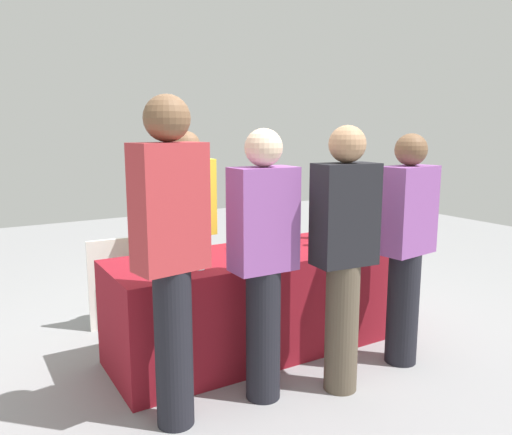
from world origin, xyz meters
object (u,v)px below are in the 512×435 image
object	(u,v)px
ice_bucket	(338,225)
wine_glass_0	(178,254)
guest_0	(171,249)
guest_1	(263,256)
server_pouring	(188,225)
wine_bottle_2	(255,232)
wine_bottle_0	(184,242)
guest_2	(344,250)
wine_glass_1	(199,253)
menu_board	(123,283)
wine_glass_5	(316,233)
guest_3	(406,242)
wine_glass_4	(266,244)
wine_glass_2	(202,246)
wine_bottle_3	(291,228)
wine_glass_3	(243,247)
wine_bottle_1	(251,235)
wine_bottle_4	(317,226)

from	to	relation	value
ice_bucket	wine_glass_0	bearing A→B (deg)	-172.69
guest_0	guest_1	distance (m)	0.56
server_pouring	wine_bottle_2	bearing A→B (deg)	132.12
server_pouring	guest_1	xyz separation A→B (m)	(-0.05, -1.18, 0.02)
wine_bottle_0	guest_2	distance (m)	1.08
wine_glass_1	ice_bucket	distance (m)	1.35
menu_board	guest_1	bearing A→B (deg)	-71.77
wine_glass_0	wine_glass_5	size ratio (longest dim) A/B	1.00
guest_3	guest_0	bearing A→B (deg)	168.81
wine_glass_4	wine_glass_5	bearing A→B (deg)	12.47
wine_glass_4	wine_glass_5	xyz separation A→B (m)	(0.51, 0.11, -0.00)
server_pouring	wine_glass_1	bearing A→B (deg)	73.09
wine_glass_5	server_pouring	xyz separation A→B (m)	(-0.75, 0.65, 0.02)
guest_2	guest_3	world-z (taller)	guest_2
guest_3	wine_bottle_0	bearing A→B (deg)	139.98
wine_bottle_0	server_pouring	distance (m)	0.54
wine_glass_0	wine_glass_2	distance (m)	0.19
guest_1	wine_bottle_3	bearing A→B (deg)	47.07
guest_2	menu_board	world-z (taller)	guest_2
server_pouring	wine_bottle_0	bearing A→B (deg)	65.57
wine_glass_3	server_pouring	size ratio (longest dim) A/B	0.09
server_pouring	menu_board	size ratio (longest dim) A/B	2.15
ice_bucket	guest_1	size ratio (longest dim) A/B	0.14
wine_bottle_2	wine_bottle_1	bearing A→B (deg)	-131.87
wine_bottle_2	wine_glass_5	xyz separation A→B (m)	(0.39, -0.23, -0.01)
wine_glass_2	guest_3	distance (m)	1.35
wine_glass_5	guest_3	bearing A→B (deg)	-67.00
wine_bottle_3	wine_bottle_4	world-z (taller)	wine_bottle_3
wine_glass_2	wine_glass_3	bearing A→B (deg)	-24.54
wine_glass_3	wine_glass_4	bearing A→B (deg)	2.36
wine_bottle_2	wine_glass_2	xyz separation A→B (m)	(-0.54, -0.24, 0.00)
wine_bottle_0	wine_glass_3	xyz separation A→B (m)	(0.29, -0.29, -0.01)
wine_bottle_3	wine_bottle_4	size ratio (longest dim) A/B	1.04
wine_bottle_2	guest_2	size ratio (longest dim) A/B	0.19
guest_2	server_pouring	bearing A→B (deg)	112.43
wine_bottle_3	wine_glass_0	size ratio (longest dim) A/B	2.19
wine_bottle_0	wine_bottle_2	world-z (taller)	wine_bottle_0
wine_bottle_4	wine_glass_1	bearing A→B (deg)	-164.18
wine_glass_2	server_pouring	size ratio (longest dim) A/B	0.10
guest_2	guest_3	size ratio (longest dim) A/B	1.03
wine_bottle_3	server_pouring	xyz separation A→B (m)	(-0.66, 0.43, 0.02)
wine_glass_1	wine_glass_2	distance (m)	0.15
wine_bottle_3	wine_glass_5	xyz separation A→B (m)	(0.08, -0.21, -0.01)
wine_bottle_4	wine_glass_0	xyz separation A→B (m)	(-1.28, -0.26, -0.01)
wine_glass_3	wine_glass_1	bearing A→B (deg)	-177.14
wine_glass_3	server_pouring	bearing A→B (deg)	94.09
wine_bottle_2	guest_1	bearing A→B (deg)	-117.58
wine_bottle_4	wine_glass_0	bearing A→B (deg)	-168.72
wine_bottle_0	guest_1	distance (m)	0.73
wine_bottle_4	wine_glass_1	xyz separation A→B (m)	(-1.17, -0.33, 0.00)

